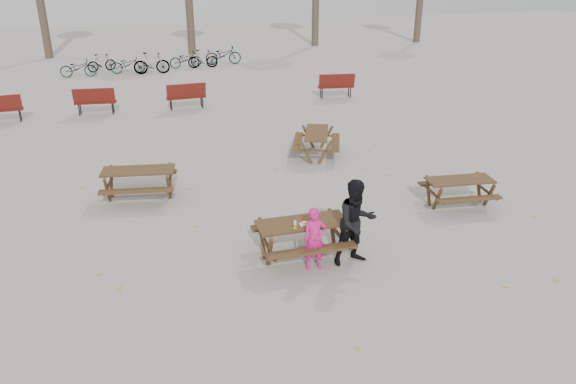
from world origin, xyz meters
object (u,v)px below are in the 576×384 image
object	(u,v)px
main_picnic_table	(302,230)
child	(315,239)
picnic_table_far	(316,144)
picnic_table_north	(140,184)
soda_bottle	(295,225)
food_tray	(304,224)
adult	(356,222)
picnic_table_east	(458,192)

from	to	relation	value
main_picnic_table	child	world-z (taller)	child
child	picnic_table_far	xyz separation A→B (m)	(2.16, 6.15, -0.27)
child	picnic_table_north	distance (m)	5.38
main_picnic_table	picnic_table_far	xyz separation A→B (m)	(2.25, 5.64, -0.22)
soda_bottle	picnic_table_north	size ratio (longest dim) A/B	0.10
food_tray	child	bearing A→B (deg)	-74.95
child	adult	xyz separation A→B (m)	(0.84, -0.00, 0.24)
child	picnic_table_east	bearing A→B (deg)	28.67
soda_bottle	child	xyz separation A→B (m)	(0.31, -0.28, -0.21)
main_picnic_table	picnic_table_east	size ratio (longest dim) A/B	1.14
main_picnic_table	child	bearing A→B (deg)	-79.94
adult	food_tray	bearing A→B (deg)	151.73
picnic_table_north	picnic_table_east	bearing A→B (deg)	-10.13
adult	picnic_table_far	world-z (taller)	adult
main_picnic_table	food_tray	xyz separation A→B (m)	(-0.01, -0.15, 0.21)
soda_bottle	child	size ratio (longest dim) A/B	0.13
soda_bottle	picnic_table_north	xyz separation A→B (m)	(-2.76, 4.13, -0.47)
main_picnic_table	picnic_table_north	world-z (taller)	main_picnic_table
food_tray	soda_bottle	world-z (taller)	soda_bottle
main_picnic_table	soda_bottle	xyz separation A→B (m)	(-0.22, -0.23, 0.26)
child	picnic_table_north	world-z (taller)	child
adult	picnic_table_far	distance (m)	6.31
soda_bottle	picnic_table_far	world-z (taller)	soda_bottle
child	picnic_table_far	distance (m)	6.52
food_tray	adult	world-z (taller)	adult
adult	picnic_table_far	bearing A→B (deg)	70.69
picnic_table_east	picnic_table_far	distance (m)	4.84
adult	picnic_table_north	world-z (taller)	adult
main_picnic_table	soda_bottle	size ratio (longest dim) A/B	10.59
main_picnic_table	picnic_table_far	world-z (taller)	main_picnic_table
adult	soda_bottle	bearing A→B (deg)	159.21
adult	picnic_table_east	world-z (taller)	adult
child	food_tray	bearing A→B (deg)	110.99
main_picnic_table	picnic_table_far	bearing A→B (deg)	68.24
soda_bottle	adult	distance (m)	1.18
picnic_table_far	soda_bottle	bearing A→B (deg)	178.55
main_picnic_table	soda_bottle	world-z (taller)	soda_bottle
main_picnic_table	soda_bottle	bearing A→B (deg)	-133.51
main_picnic_table	picnic_table_east	distance (m)	4.56
child	picnic_table_east	size ratio (longest dim) A/B	0.80
child	adult	world-z (taller)	adult
child	adult	bearing A→B (deg)	5.84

